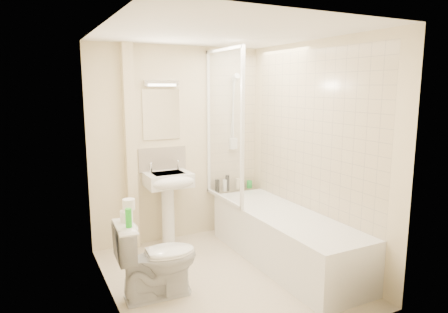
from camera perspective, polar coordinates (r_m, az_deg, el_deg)
name	(u,v)px	position (r m, az deg, el deg)	size (l,w,h in m)	color
floor	(224,276)	(4.26, 0.01, -16.72)	(2.50, 2.50, 0.00)	beige
wall_back	(179,144)	(5.00, -6.48, 1.72)	(2.20, 0.02, 2.40)	beige
wall_left	(109,172)	(3.52, -16.17, -2.10)	(0.02, 2.50, 2.40)	beige
wall_right	(314,153)	(4.47, 12.69, 0.55)	(0.02, 2.50, 2.40)	beige
ceiling	(224,33)	(3.84, 0.02, 17.28)	(2.20, 2.50, 0.02)	white
tile_back	(232,124)	(5.27, 1.20, 4.66)	(0.70, 0.01, 1.75)	beige
tile_right	(313,132)	(4.44, 12.61, 3.43)	(0.01, 2.10, 1.75)	beige
pipe_boxing	(130,149)	(4.77, -13.23, 1.11)	(0.12, 0.12, 2.40)	beige
splashback	(163,159)	(4.95, -8.77, -0.42)	(0.60, 0.01, 0.30)	beige
mirror	(161,115)	(4.88, -8.94, 5.94)	(0.46, 0.01, 0.60)	white
strip_light	(161,83)	(4.85, -8.97, 10.29)	(0.42, 0.07, 0.07)	silver
bathtub	(285,237)	(4.51, 8.66, -11.26)	(0.70, 2.10, 0.55)	white
shower_screen	(224,126)	(4.72, -0.04, 4.35)	(0.04, 0.92, 1.80)	white
shower_fixture	(234,115)	(5.22, 1.42, 5.94)	(0.10, 0.16, 0.99)	white
pedestal_sink	(169,188)	(4.81, -7.83, -4.50)	(0.53, 0.49, 1.02)	white
bottle_black_a	(217,186)	(5.22, -0.96, -4.22)	(0.06, 0.06, 0.17)	black
bottle_white_a	(225,185)	(5.27, 0.10, -4.14)	(0.06, 0.06, 0.16)	white
bottle_black_b	(227,183)	(5.28, 0.49, -3.82)	(0.05, 0.05, 0.21)	black
bottle_cream	(238,184)	(5.36, 1.98, -3.94)	(0.06, 0.06, 0.15)	beige
bottle_white_b	(242,184)	(5.39, 2.57, -3.99)	(0.06, 0.06, 0.13)	white
bottle_green	(249,184)	(5.45, 3.66, -3.98)	(0.07, 0.07, 0.10)	green
toilet	(157,258)	(3.80, -9.54, -14.11)	(0.75, 0.45, 0.74)	white
toilet_roll_lower	(126,216)	(3.64, -13.76, -8.27)	(0.11, 0.11, 0.10)	white
toilet_roll_upper	(129,204)	(3.64, -13.45, -6.66)	(0.11, 0.11, 0.09)	white
green_bottle	(129,218)	(3.48, -13.47, -8.54)	(0.05, 0.05, 0.16)	green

